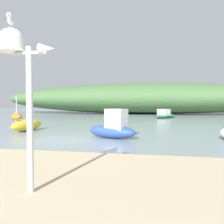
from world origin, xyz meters
TOP-DOWN VIEW (x-y plane):
  - ground_plane at (0.00, 0.00)m, footprint 120.00×120.00m
  - distant_hill at (2.20, 30.13)m, footprint 50.17×11.81m
  - mast_structure at (2.39, -7.26)m, footprint 1.12×0.52m
  - seagull_on_radar at (2.29, -7.28)m, footprint 0.20×0.35m
  - motorboat_near_shore at (5.56, 18.98)m, footprint 3.22×4.11m
  - sailboat_outer_mooring at (-3.69, 3.33)m, footprint 1.30×2.89m
  - sailboat_west_reach at (-10.05, 12.02)m, footprint 2.40×2.42m
  - motorboat_far_right at (2.57, 1.21)m, footprint 3.00×1.94m

SIDE VIEW (x-z plane):
  - ground_plane at x=0.00m, z-range 0.00..0.00m
  - sailboat_west_reach at x=-10.05m, z-range -0.94..1.70m
  - motorboat_near_shore at x=5.56m, z-range -0.16..0.94m
  - sailboat_outer_mooring at x=-3.69m, z-range -1.18..1.97m
  - motorboat_far_right at x=2.57m, z-range -0.23..1.34m
  - distant_hill at x=2.20m, z-range 0.00..5.15m
  - mast_structure at x=2.39m, z-range 1.20..4.30m
  - seagull_on_radar at x=2.29m, z-range 3.31..3.56m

